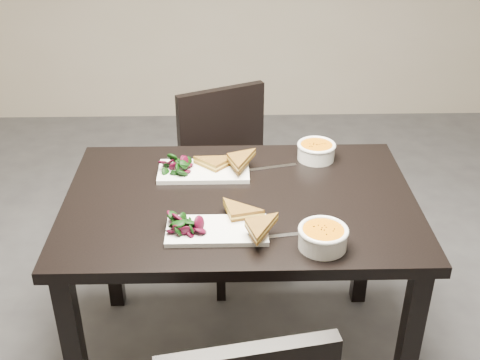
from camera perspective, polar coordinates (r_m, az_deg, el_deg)
The scene contains 12 objects.
table at distance 2.11m, azimuth 0.00°, elevation -3.98°, with size 1.20×0.80×0.75m.
chair_far at distance 2.77m, azimuth -0.76°, elevation 0.78°, with size 0.56×0.56×0.85m.
plate_near at distance 1.88m, azimuth -2.19°, elevation -4.79°, with size 0.32×0.16×0.02m, color white.
sandwich_near at distance 1.88m, azimuth -0.22°, elevation -3.66°, with size 0.16×0.12×0.05m, color olive, non-canonical shape.
salad_near at distance 1.87m, azimuth -5.28°, elevation -4.07°, with size 0.10×0.09×0.04m, color black, non-canonical shape.
soup_bowl_near at distance 1.82m, azimuth 7.85°, elevation -5.31°, with size 0.15×0.15×0.07m.
cutlery_near at distance 1.88m, azimuth 4.35°, elevation -5.24°, with size 0.18×0.02×0.00m, color silver.
plate_far at distance 2.21m, azimuth -3.45°, elevation 0.83°, with size 0.33×0.17×0.02m, color white.
sandwich_far at distance 2.18m, azimuth -1.78°, elevation 1.47°, with size 0.17×0.12×0.05m, color olive, non-canonical shape.
salad_far at distance 2.20m, azimuth -6.08°, elevation 1.51°, with size 0.10×0.09×0.05m, color black, non-canonical shape.
soup_bowl_far at distance 2.31m, azimuth 7.23°, elevation 2.82°, with size 0.15×0.15×0.07m.
cutlery_far at distance 2.25m, azimuth 3.16°, elevation 1.21°, with size 0.18×0.02×0.00m, color silver.
Camera 1 is at (-0.53, -1.67, 1.83)m, focal length 45.09 mm.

